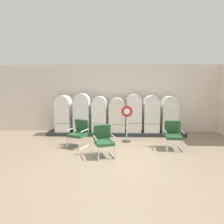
{
  "coord_description": "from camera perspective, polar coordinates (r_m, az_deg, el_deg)",
  "views": [
    {
      "loc": [
        0.11,
        -5.54,
        2.15
      ],
      "look_at": [
        -0.17,
        2.75,
        1.02
      ],
      "focal_mm": 32.06,
      "sensor_mm": 36.0,
      "label": 1
    }
  ],
  "objects": [
    {
      "name": "sign_stand",
      "position": [
        7.58,
        4.23,
        -3.8
      ],
      "size": [
        0.42,
        0.32,
        1.38
      ],
      "color": "#2D2D30",
      "rests_on": "ground"
    },
    {
      "name": "refrigerator_6",
      "position": [
        8.81,
        16.03,
        -0.29
      ],
      "size": [
        0.65,
        0.68,
        1.53
      ],
      "color": "silver",
      "rests_on": "display_plinth"
    },
    {
      "name": "back_wall",
      "position": [
        9.22,
        1.25,
        3.93
      ],
      "size": [
        11.76,
        0.12,
        3.05
      ],
      "color": "silver",
      "rests_on": "ground"
    },
    {
      "name": "display_plinth",
      "position": [
        8.82,
        1.17,
        -5.85
      ],
      "size": [
        5.86,
        0.95,
        0.16
      ],
      "primitive_type": "cube",
      "color": "#292F2E",
      "rests_on": "ground"
    },
    {
      "name": "armchair_right",
      "position": [
        7.1,
        17.03,
        -5.92
      ],
      "size": [
        0.63,
        0.69,
        0.94
      ],
      "color": "silver",
      "rests_on": "ground"
    },
    {
      "name": "armchair_left",
      "position": [
        7.11,
        -9.32,
        -5.65
      ],
      "size": [
        0.75,
        0.81,
        0.94
      ],
      "color": "silver",
      "rests_on": "ground"
    },
    {
      "name": "refrigerator_0",
      "position": [
        8.86,
        -13.66,
        -0.07
      ],
      "size": [
        0.63,
        0.66,
        1.55
      ],
      "color": "white",
      "rests_on": "display_plinth"
    },
    {
      "name": "ground",
      "position": [
        5.96,
        0.76,
        -13.68
      ],
      "size": [
        12.0,
        10.0,
        0.05
      ],
      "primitive_type": "cube",
      "color": "#88745E"
    },
    {
      "name": "refrigerator_4",
      "position": [
        8.54,
        6.29,
        0.07
      ],
      "size": [
        0.6,
        0.64,
        1.61
      ],
      "color": "white",
      "rests_on": "display_plinth"
    },
    {
      "name": "refrigerator_2",
      "position": [
        8.57,
        -3.62,
        -0.24
      ],
      "size": [
        0.61,
        0.66,
        1.51
      ],
      "color": "white",
      "rests_on": "display_plinth"
    },
    {
      "name": "refrigerator_3",
      "position": [
        8.57,
        1.42,
        -0.53
      ],
      "size": [
        0.68,
        0.72,
        1.45
      ],
      "color": "silver",
      "rests_on": "display_plinth"
    },
    {
      "name": "armchair_center",
      "position": [
        6.11,
        -2.45,
        -7.78
      ],
      "size": [
        0.73,
        0.79,
        0.94
      ],
      "color": "silver",
      "rests_on": "ground"
    },
    {
      "name": "refrigerator_5",
      "position": [
        8.65,
        11.11,
        -0.18
      ],
      "size": [
        0.64,
        0.68,
        1.55
      ],
      "color": "white",
      "rests_on": "display_plinth"
    },
    {
      "name": "refrigerator_1",
      "position": [
        8.65,
        -8.58,
        0.18
      ],
      "size": [
        0.65,
        0.62,
        1.63
      ],
      "color": "white",
      "rests_on": "display_plinth"
    }
  ]
}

